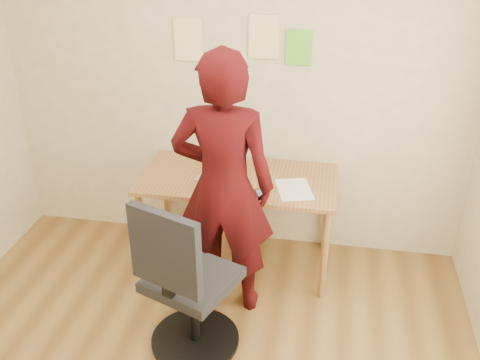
% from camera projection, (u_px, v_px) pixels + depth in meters
% --- Properties ---
extents(room, '(3.58, 3.58, 2.78)m').
position_uv_depth(room, '(160.00, 195.00, 2.35)').
color(room, brown).
rests_on(room, ground).
extents(desk, '(1.40, 0.70, 0.74)m').
position_uv_depth(desk, '(238.00, 188.00, 3.86)').
color(desk, '#A26B38').
rests_on(desk, ground).
extents(laptop, '(0.36, 0.34, 0.22)m').
position_uv_depth(laptop, '(223.00, 170.00, 3.81)').
color(laptop, '#BABAC1').
rests_on(laptop, desk).
extents(paper_sheet, '(0.30, 0.37, 0.00)m').
position_uv_depth(paper_sheet, '(294.00, 189.00, 3.66)').
color(paper_sheet, white).
rests_on(paper_sheet, desk).
extents(phone, '(0.10, 0.13, 0.01)m').
position_uv_depth(phone, '(260.00, 193.00, 3.61)').
color(phone, black).
rests_on(phone, desk).
extents(wall_note_left, '(0.21, 0.00, 0.30)m').
position_uv_depth(wall_note_left, '(188.00, 40.00, 3.79)').
color(wall_note_left, '#FFE498').
rests_on(wall_note_left, room).
extents(wall_note_mid, '(0.21, 0.00, 0.30)m').
position_uv_depth(wall_note_mid, '(264.00, 37.00, 3.69)').
color(wall_note_mid, '#FFE498').
rests_on(wall_note_mid, room).
extents(wall_note_right, '(0.18, 0.00, 0.24)m').
position_uv_depth(wall_note_right, '(298.00, 48.00, 3.68)').
color(wall_note_right, '#65CB2D').
rests_on(wall_note_right, room).
extents(office_chair, '(0.61, 0.62, 1.07)m').
position_uv_depth(office_chair, '(186.00, 291.00, 3.15)').
color(office_chair, black).
rests_on(office_chair, ground).
extents(person, '(0.67, 0.45, 1.79)m').
position_uv_depth(person, '(223.00, 187.00, 3.36)').
color(person, '#350709').
rests_on(person, ground).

